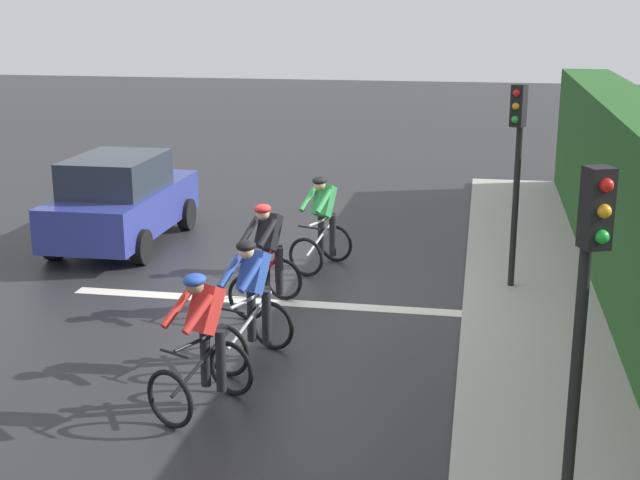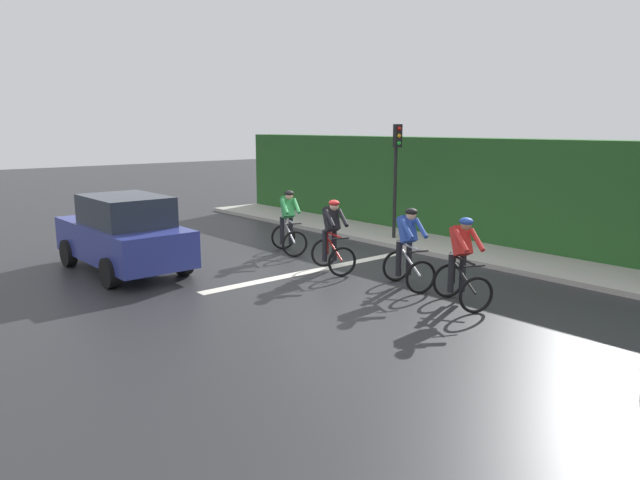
{
  "view_description": "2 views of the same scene",
  "coord_description": "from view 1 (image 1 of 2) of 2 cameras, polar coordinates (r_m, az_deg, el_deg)",
  "views": [
    {
      "loc": [
        -2.85,
        13.01,
        4.54
      ],
      "look_at": [
        -0.63,
        0.93,
        1.21
      ],
      "focal_mm": 49.29,
      "sensor_mm": 36.0,
      "label": 1
    },
    {
      "loc": [
        8.96,
        10.46,
        3.27
      ],
      "look_at": [
        0.7,
        0.74,
        0.8
      ],
      "focal_mm": 32.91,
      "sensor_mm": 36.0,
      "label": 2
    }
  ],
  "objects": [
    {
      "name": "road_marking_stop_line",
      "position": [
        13.75,
        -2.13,
        -4.09
      ],
      "size": [
        7.0,
        0.3,
        0.01
      ],
      "primitive_type": "cube",
      "color": "silver",
      "rests_on": "ground"
    },
    {
      "name": "ground_plane",
      "position": [
        14.07,
        -1.83,
        -3.66
      ],
      "size": [
        80.0,
        80.0,
        0.0
      ],
      "primitive_type": "plane",
      "color": "#28282B"
    },
    {
      "name": "car_navy",
      "position": [
        17.25,
        -12.76,
        2.53
      ],
      "size": [
        1.91,
        4.11,
        1.76
      ],
      "color": "navy",
      "rests_on": "ground"
    },
    {
      "name": "cyclist_fourth",
      "position": [
        15.31,
        0.15,
        1.02
      ],
      "size": [
        1.01,
        1.25,
        1.66
      ],
      "color": "black",
      "rests_on": "ground"
    },
    {
      "name": "cyclist_mid",
      "position": [
        13.28,
        -3.47,
        -1.22
      ],
      "size": [
        0.98,
        1.24,
        1.66
      ],
      "color": "black",
      "rests_on": "ground"
    },
    {
      "name": "cyclist_lead",
      "position": [
        10.09,
        -7.63,
        -6.75
      ],
      "size": [
        1.07,
        1.27,
        1.66
      ],
      "color": "black",
      "rests_on": "ground"
    },
    {
      "name": "sidewalk_kerb",
      "position": [
        11.95,
        15.79,
        -7.45
      ],
      "size": [
        2.8,
        23.47,
        0.12
      ],
      "primitive_type": "cube",
      "color": "#ADA89E",
      "rests_on": "ground"
    },
    {
      "name": "cyclist_second",
      "position": [
        11.35,
        -4.48,
        -4.12
      ],
      "size": [
        1.01,
        1.25,
        1.66
      ],
      "color": "black",
      "rests_on": "ground"
    },
    {
      "name": "traffic_light_far_junction",
      "position": [
        7.29,
        16.87,
        -4.04
      ],
      "size": [
        0.26,
        0.3,
        3.34
      ],
      "color": "black",
      "rests_on": "ground"
    },
    {
      "name": "traffic_light_near_crossing",
      "position": [
        13.99,
        12.65,
        5.27
      ],
      "size": [
        0.27,
        0.3,
        3.34
      ],
      "color": "black",
      "rests_on": "ground"
    }
  ]
}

